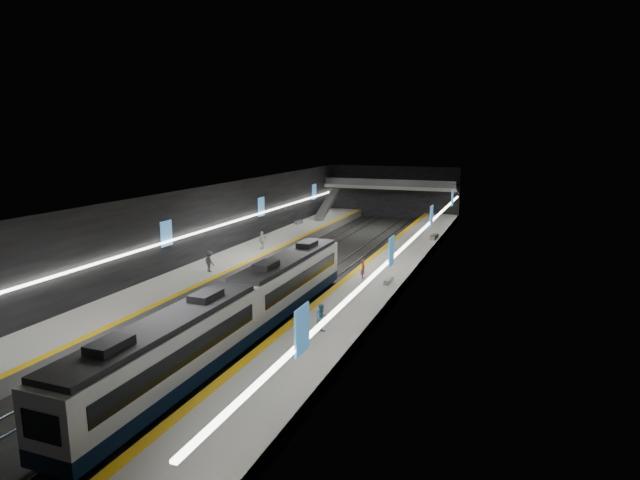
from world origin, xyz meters
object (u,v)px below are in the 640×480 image
at_px(escalator, 327,204).
at_px(passenger_left_a, 262,240).
at_px(passenger_right_b, 322,318).
at_px(train, 240,309).
at_px(bench_left_far, 299,222).
at_px(bench_right_far, 434,237).
at_px(passenger_right_a, 363,269).
at_px(passenger_left_b, 209,261).
at_px(bench_right_near, 389,281).

relative_size(escalator, passenger_left_a, 4.20).
height_order(escalator, passenger_right_b, escalator).
xyz_separation_m(train, bench_left_far, (-11.67, 36.87, -0.98)).
height_order(bench_right_far, passenger_right_b, passenger_right_b).
distance_m(passenger_right_b, passenger_left_a, 24.55).
xyz_separation_m(bench_right_far, passenger_right_a, (-2.94, -19.07, 0.57)).
height_order(bench_right_far, passenger_left_b, passenger_left_b).
bearing_deg(passenger_left_a, bench_left_far, -156.26).
bearing_deg(passenger_left_b, passenger_right_a, -143.69).
relative_size(bench_right_far, passenger_right_b, 1.11).
bearing_deg(escalator, passenger_left_a, -87.58).
bearing_deg(passenger_left_a, passenger_right_b, 49.80).
distance_m(escalator, bench_right_near, 34.55).
height_order(bench_right_far, passenger_left_a, passenger_left_a).
bearing_deg(passenger_left_a, passenger_right_a, 75.48).
bearing_deg(passenger_left_a, train, 37.77).
relative_size(bench_right_near, bench_right_far, 0.79).
bearing_deg(passenger_right_b, train, 135.66).
xyz_separation_m(passenger_right_a, passenger_right_b, (1.12, -12.77, 0.09)).
bearing_deg(bench_right_near, passenger_right_b, -94.79).
distance_m(escalator, bench_left_far, 7.00).
distance_m(escalator, passenger_left_b, 32.53).
height_order(train, passenger_right_b, train).
xyz_separation_m(bench_left_far, passenger_left_a, (2.63, -15.95, 0.74)).
height_order(passenger_right_b, passenger_left_a, passenger_left_a).
distance_m(train, passenger_right_b, 5.27).
bearing_deg(passenger_right_a, escalator, 11.42).
xyz_separation_m(escalator, bench_left_far, (-1.67, -6.58, -1.68)).
height_order(train, passenger_left_b, train).
bearing_deg(escalator, bench_left_far, -104.27).
relative_size(passenger_right_a, passenger_left_b, 0.86).
distance_m(bench_right_far, passenger_left_a, 19.95).
relative_size(train, bench_right_far, 14.96).
bearing_deg(escalator, train, -77.04).
height_order(bench_left_far, passenger_left_a, passenger_left_a).
height_order(escalator, bench_right_far, escalator).
xyz_separation_m(train, passenger_left_a, (-9.05, 20.92, -0.24)).
relative_size(train, passenger_right_a, 18.47).
bearing_deg(train, bench_right_near, 63.90).
bearing_deg(escalator, passenger_right_a, -64.71).
bearing_deg(passenger_right_a, passenger_left_a, 47.24).
bearing_deg(passenger_left_a, bench_right_far, 140.80).
bearing_deg(passenger_right_b, passenger_left_a, 71.16).
height_order(bench_left_far, passenger_left_b, passenger_left_b).
distance_m(train, passenger_left_a, 22.79).
distance_m(passenger_right_b, passenger_left_b, 17.51).
bearing_deg(passenger_right_a, passenger_left_b, 87.82).
height_order(train, escalator, escalator).
bearing_deg(passenger_right_b, bench_right_near, 29.96).
relative_size(train, escalator, 3.76).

